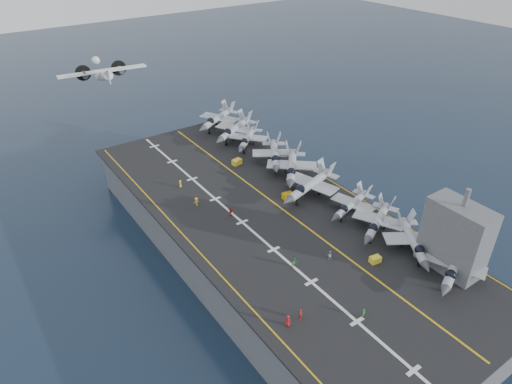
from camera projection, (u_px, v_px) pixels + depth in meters
ground at (267, 253)px, 94.79m from camera, size 500.00×500.00×0.00m
hull at (267, 234)px, 92.17m from camera, size 36.00×90.00×10.00m
flight_deck at (268, 213)px, 89.44m from camera, size 38.00×92.00×0.40m
foul_line at (280, 207)px, 90.78m from camera, size 0.35×90.00×0.02m
landing_centerline at (242, 222)px, 86.40m from camera, size 0.50×90.00×0.02m
deck_edge_port at (191, 243)px, 81.05m from camera, size 0.25×90.00×0.02m
deck_edge_stbd at (337, 184)px, 98.33m from camera, size 0.25×90.00×0.02m
island_superstructure at (457, 230)px, 71.75m from camera, size 5.00×10.00×15.00m
fighter_jet_0 at (455, 265)px, 72.20m from camera, size 16.68×14.15×4.91m
fighter_jet_1 at (413, 240)px, 77.73m from camera, size 15.76×17.09×4.94m
fighter_jet_2 at (378, 221)px, 82.67m from camera, size 16.62×14.51×4.84m
fighter_jet_3 at (352, 204)px, 87.73m from camera, size 14.76×11.74×4.50m
fighter_jet_4 at (310, 184)px, 92.97m from camera, size 18.55×14.79×5.64m
fighter_jet_5 at (292, 166)px, 99.56m from camera, size 19.12×19.69×5.73m
fighter_jet_6 at (275, 154)px, 104.95m from camera, size 17.17×18.53×5.35m
fighter_jet_7 at (248, 138)px, 112.91m from camera, size 16.82×16.40×4.90m
fighter_jet_8 at (235, 128)px, 116.82m from camera, size 19.32×17.14×5.61m
tow_cart_a at (375, 259)px, 76.31m from camera, size 2.00×1.47×1.10m
tow_cart_b at (288, 196)px, 93.21m from camera, size 2.29×1.62×1.29m
tow_cart_c at (237, 162)px, 105.84m from camera, size 2.38×1.79×1.29m
crew_0 at (288, 321)px, 64.37m from camera, size 1.22×1.37×1.91m
crew_1 at (301, 314)px, 65.36m from camera, size 1.36×1.37×1.93m
crew_2 at (294, 263)px, 75.12m from camera, size 1.17×0.85×1.80m
crew_3 at (196, 202)px, 90.82m from camera, size 1.14×0.80×1.84m
crew_4 at (231, 211)px, 87.73m from camera, size 1.26×1.44×2.00m
crew_5 at (180, 184)px, 96.97m from camera, size 1.08×1.23×1.71m
crew_6 at (364, 313)px, 65.78m from camera, size 1.11×0.92×1.60m
crew_7 at (330, 255)px, 76.88m from camera, size 1.21×1.17×1.69m
transport_plane at (104, 76)px, 119.51m from camera, size 24.28×17.92×5.36m
fighter_jet_9 at (218, 118)px, 122.76m from camera, size 19.32×17.14×5.61m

